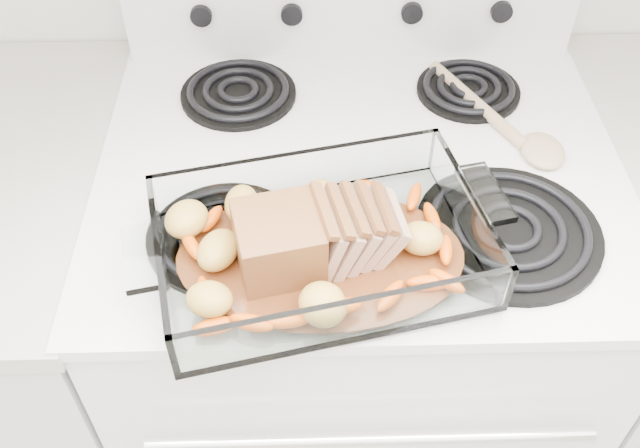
{
  "coord_description": "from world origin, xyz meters",
  "views": [
    {
      "loc": [
        -0.08,
        0.85,
        1.64
      ],
      "look_at": [
        -0.06,
        1.47,
        0.99
      ],
      "focal_mm": 40.0,
      "sensor_mm": 36.0,
      "label": 1
    }
  ],
  "objects_px": {
    "baking_dish": "(320,250)",
    "pork_roast": "(304,236)",
    "counter_left": "(12,344)",
    "electric_range": "(350,332)"
  },
  "relations": [
    {
      "from": "counter_left",
      "to": "baking_dish",
      "type": "distance_m",
      "value": 0.81
    },
    {
      "from": "baking_dish",
      "to": "pork_roast",
      "type": "relative_size",
      "value": 1.91
    },
    {
      "from": "baking_dish",
      "to": "pork_roast",
      "type": "distance_m",
      "value": 0.03
    },
    {
      "from": "pork_roast",
      "to": "baking_dish",
      "type": "bearing_deg",
      "value": -5.65
    },
    {
      "from": "baking_dish",
      "to": "electric_range",
      "type": "bearing_deg",
      "value": 60.35
    },
    {
      "from": "counter_left",
      "to": "baking_dish",
      "type": "relative_size",
      "value": 2.33
    },
    {
      "from": "pork_roast",
      "to": "counter_left",
      "type": "bearing_deg",
      "value": 154.52
    },
    {
      "from": "pork_roast",
      "to": "electric_range",
      "type": "bearing_deg",
      "value": 62.31
    },
    {
      "from": "baking_dish",
      "to": "pork_roast",
      "type": "height_order",
      "value": "pork_roast"
    },
    {
      "from": "counter_left",
      "to": "pork_roast",
      "type": "relative_size",
      "value": 4.44
    }
  ]
}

